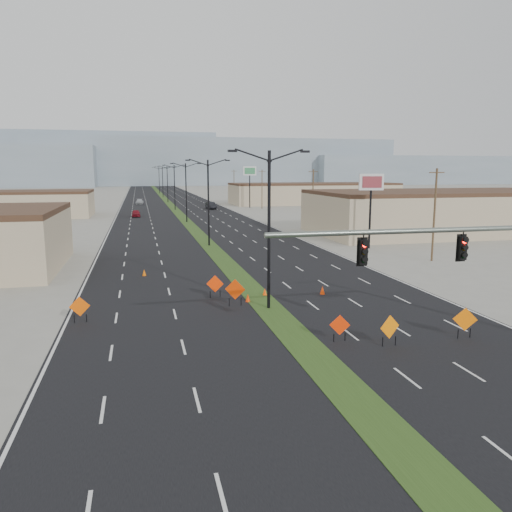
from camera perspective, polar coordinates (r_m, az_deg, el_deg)
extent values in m
plane|color=gray|center=(21.64, 9.74, -14.35)|extent=(600.00, 600.00, 0.00)
cube|color=black|center=(118.73, -9.36, 5.37)|extent=(25.00, 400.00, 0.02)
cube|color=#294117|center=(118.73, -9.36, 5.37)|extent=(2.00, 400.00, 0.04)
cube|color=tan|center=(106.12, -26.38, 5.20)|extent=(30.00, 14.00, 4.50)
cube|color=tan|center=(76.01, 20.40, 4.58)|extent=(36.00, 18.00, 5.50)
cube|color=tan|center=(136.25, 6.58, 7.04)|extent=(44.00, 16.00, 5.00)
cube|color=gray|center=(321.77, -4.68, 10.64)|extent=(220.00, 50.00, 28.00)
cube|color=gray|center=(360.90, 18.46, 9.28)|extent=(160.00, 50.00, 18.00)
cube|color=gray|center=(338.94, -17.20, 10.54)|extent=(140.00, 50.00, 32.00)
cylinder|color=slate|center=(24.17, 19.75, 2.79)|extent=(16.00, 0.24, 0.24)
cube|color=black|center=(22.59, 12.14, 0.44)|extent=(0.50, 0.28, 1.30)
sphere|color=#FF0C05|center=(22.39, 12.34, 1.26)|extent=(0.22, 0.22, 0.22)
cube|color=black|center=(25.12, 22.51, 0.84)|extent=(0.50, 0.28, 1.30)
sphere|color=#FF0C05|center=(24.95, 22.78, 1.58)|extent=(0.22, 0.22, 0.22)
cylinder|color=black|center=(31.38, 1.49, 2.81)|extent=(0.20, 0.20, 10.00)
cube|color=black|center=(30.67, -2.72, 11.91)|extent=(0.55, 0.24, 0.14)
cube|color=black|center=(31.84, 5.63, 11.80)|extent=(0.55, 0.24, 0.14)
cylinder|color=black|center=(58.79, -5.46, 6.01)|extent=(0.20, 0.20, 10.00)
cube|color=black|center=(58.42, -7.81, 10.80)|extent=(0.55, 0.24, 0.14)
cube|color=black|center=(59.04, -3.28, 10.86)|extent=(0.55, 0.24, 0.14)
cylinder|color=black|center=(86.58, -7.99, 7.14)|extent=(0.20, 0.20, 10.00)
cube|color=black|center=(86.33, -9.61, 10.38)|extent=(0.55, 0.24, 0.14)
cube|color=black|center=(86.75, -6.53, 10.45)|extent=(0.55, 0.24, 0.14)
cylinder|color=black|center=(114.47, -9.29, 7.72)|extent=(0.20, 0.20, 10.00)
cube|color=black|center=(114.28, -10.53, 10.17)|extent=(0.55, 0.24, 0.14)
cube|color=black|center=(114.60, -8.19, 10.23)|extent=(0.55, 0.24, 0.14)
cylinder|color=black|center=(142.41, -10.08, 8.07)|extent=(0.20, 0.20, 10.00)
cube|color=black|center=(142.25, -11.08, 10.03)|extent=(0.55, 0.24, 0.14)
cube|color=black|center=(142.51, -9.21, 10.09)|extent=(0.55, 0.24, 0.14)
cylinder|color=black|center=(170.36, -10.62, 8.31)|extent=(0.20, 0.20, 10.00)
cube|color=black|center=(170.24, -11.46, 9.94)|extent=(0.55, 0.24, 0.14)
cube|color=black|center=(170.45, -9.89, 9.99)|extent=(0.55, 0.24, 0.14)
cylinder|color=black|center=(198.33, -11.00, 8.47)|extent=(0.20, 0.20, 10.00)
cube|color=black|center=(198.22, -11.72, 9.88)|extent=(0.55, 0.24, 0.14)
cube|color=black|center=(198.40, -10.38, 9.92)|extent=(0.55, 0.24, 0.14)
cylinder|color=#4C3823|center=(51.55, 19.71, 4.41)|extent=(0.20, 0.20, 9.00)
cube|color=#4C3823|center=(51.37, 19.97, 8.96)|extent=(1.60, 0.10, 0.10)
cylinder|color=#4C3823|center=(83.08, 6.52, 6.72)|extent=(0.20, 0.20, 9.00)
cube|color=#4C3823|center=(82.97, 6.57, 9.55)|extent=(1.60, 0.10, 0.10)
cylinder|color=#4C3823|center=(116.60, 0.69, 7.64)|extent=(0.20, 0.20, 9.00)
cube|color=#4C3823|center=(116.53, 0.69, 9.65)|extent=(1.60, 0.10, 0.10)
cylinder|color=#4C3823|center=(150.80, -2.53, 8.10)|extent=(0.20, 0.20, 9.00)
cube|color=#4C3823|center=(150.74, -2.54, 9.66)|extent=(1.60, 0.10, 0.10)
imported|color=maroon|center=(98.64, -13.56, 4.75)|extent=(1.67, 3.98, 1.35)
imported|color=black|center=(116.07, -5.17, 5.76)|extent=(2.12, 4.98, 1.60)
imported|color=#ACB0B6|center=(135.36, -13.17, 6.05)|extent=(2.07, 4.74, 1.35)
cube|color=#E14E04|center=(30.94, -19.51, -5.45)|extent=(1.17, 0.13, 1.17)
cylinder|color=black|center=(31.17, -20.06, -6.77)|extent=(0.05, 0.05, 0.49)
cylinder|color=black|center=(31.09, -18.80, -6.74)|extent=(0.05, 0.05, 0.49)
cube|color=red|center=(32.63, -2.40, -3.83)|extent=(1.27, 0.57, 1.36)
cylinder|color=black|center=(32.77, -3.08, -5.31)|extent=(0.05, 0.05, 0.57)
cylinder|color=black|center=(32.91, -1.71, -5.23)|extent=(0.05, 0.05, 0.57)
cube|color=#FF3605|center=(34.88, -4.71, -3.19)|extent=(1.16, 0.39, 1.20)
cylinder|color=black|center=(35.01, -5.26, -4.41)|extent=(0.05, 0.05, 0.50)
cylinder|color=black|center=(35.11, -4.12, -4.35)|extent=(0.05, 0.05, 0.50)
cube|color=#EE2E05|center=(26.42, 9.55, -7.78)|extent=(1.04, 0.32, 1.07)
cylinder|color=black|center=(26.51, 8.88, -9.22)|extent=(0.05, 0.05, 0.45)
cylinder|color=black|center=(26.75, 10.14, -9.09)|extent=(0.05, 0.05, 0.45)
cube|color=orange|center=(26.22, 15.04, -7.83)|extent=(1.19, 0.37, 1.22)
cylinder|color=black|center=(26.29, 14.27, -9.50)|extent=(0.05, 0.05, 0.51)
cylinder|color=black|center=(26.62, 15.65, -9.32)|extent=(0.05, 0.05, 0.51)
cube|color=orange|center=(28.70, 22.79, -6.68)|extent=(1.18, 0.50, 1.26)
cylinder|color=black|center=(28.71, 22.09, -8.26)|extent=(0.05, 0.05, 0.52)
cylinder|color=black|center=(29.13, 23.27, -8.09)|extent=(0.05, 0.05, 0.52)
cone|color=#FF3B05|center=(33.84, -0.93, -4.81)|extent=(0.44, 0.44, 0.57)
cone|color=#FF4805|center=(35.51, 1.01, -4.13)|extent=(0.43, 0.43, 0.54)
cone|color=red|center=(36.17, 7.60, -3.90)|extent=(0.38, 0.38, 0.61)
cone|color=#D95904|center=(43.14, -12.66, -1.86)|extent=(0.40, 0.40, 0.57)
cylinder|color=black|center=(58.11, 12.89, 4.26)|extent=(0.24, 0.24, 6.97)
cube|color=white|center=(57.88, 13.05, 8.24)|extent=(2.77, 0.85, 1.83)
cube|color=maroon|center=(57.70, 13.13, 8.23)|extent=(2.17, 0.45, 1.28)
cylinder|color=black|center=(120.00, -0.73, 7.47)|extent=(0.24, 0.24, 8.06)
cube|color=white|center=(119.91, -0.73, 9.70)|extent=(3.19, 0.41, 2.12)
cube|color=#358652|center=(119.71, -0.71, 9.70)|extent=(2.55, 0.10, 1.49)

